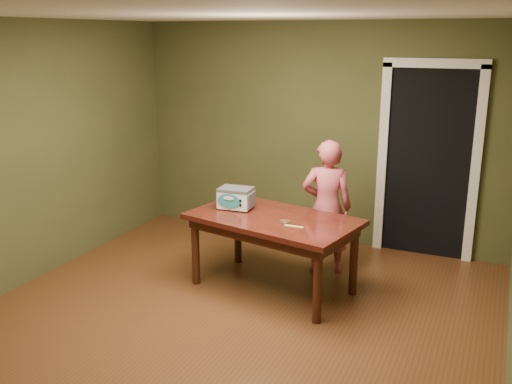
% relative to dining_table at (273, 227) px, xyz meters
% --- Properties ---
extents(floor, '(5.00, 5.00, 0.00)m').
position_rel_dining_table_xyz_m(floor, '(-0.10, -0.91, -0.65)').
color(floor, brown).
rests_on(floor, ground).
extents(room_shell, '(4.52, 5.02, 2.61)m').
position_rel_dining_table_xyz_m(room_shell, '(-0.10, -0.91, 1.06)').
color(room_shell, '#4A4D29').
rests_on(room_shell, ground).
extents(doorway, '(1.10, 0.66, 2.25)m').
position_rel_dining_table_xyz_m(doorway, '(1.20, 1.87, 0.41)').
color(doorway, black).
rests_on(doorway, ground).
extents(dining_table, '(1.75, 1.20, 0.75)m').
position_rel_dining_table_xyz_m(dining_table, '(0.00, 0.00, 0.00)').
color(dining_table, black).
rests_on(dining_table, floor).
extents(toy_oven, '(0.36, 0.26, 0.22)m').
position_rel_dining_table_xyz_m(toy_oven, '(-0.45, 0.10, 0.22)').
color(toy_oven, '#4C4F54').
rests_on(toy_oven, dining_table).
extents(baking_pan, '(0.10, 0.10, 0.02)m').
position_rel_dining_table_xyz_m(baking_pan, '(0.17, -0.13, 0.11)').
color(baking_pan, silver).
rests_on(baking_pan, dining_table).
extents(spatula, '(0.18, 0.03, 0.01)m').
position_rel_dining_table_xyz_m(spatula, '(0.28, -0.19, 0.10)').
color(spatula, '#FFF76E').
rests_on(spatula, dining_table).
extents(child, '(0.60, 0.48, 1.43)m').
position_rel_dining_table_xyz_m(child, '(0.34, 0.63, 0.06)').
color(child, '#C7525D').
rests_on(child, floor).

